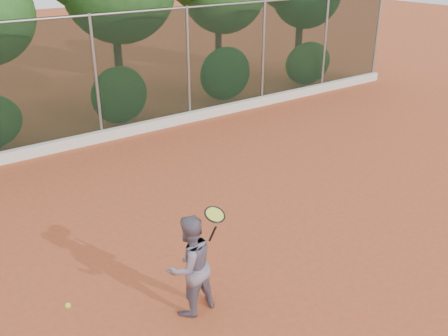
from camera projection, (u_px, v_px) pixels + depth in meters
ground at (256, 247)px, 9.27m from camera, size 80.00×80.00×0.00m
concrete_curb at (104, 136)px, 14.25m from camera, size 24.00×0.20×0.30m
tennis_player at (190, 266)px, 7.35m from camera, size 0.84×0.68×1.62m
chainlink_fence at (96, 75)px, 13.68m from camera, size 24.09×0.09×3.50m
tennis_racket at (215, 217)px, 7.05m from camera, size 0.35×0.34×0.58m
tennis_ball_in_flight at (68, 306)px, 5.66m from camera, size 0.07×0.07×0.07m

